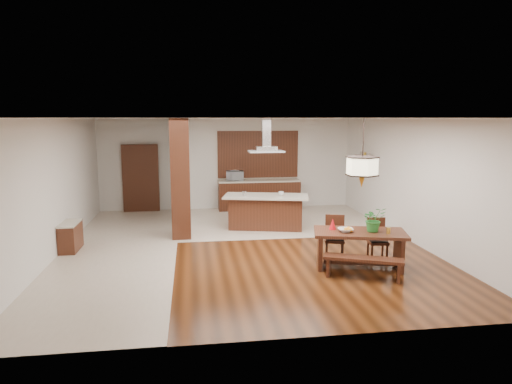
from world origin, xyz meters
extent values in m
plane|color=#361909|center=(0.00, 0.00, 0.00)|extent=(9.00, 9.00, 0.00)
cube|color=white|center=(0.00, 0.00, 2.90)|extent=(8.00, 9.00, 0.04)
cube|color=silver|center=(0.00, 4.50, 1.45)|extent=(8.00, 0.04, 2.90)
cube|color=silver|center=(0.00, -4.50, 1.45)|extent=(8.00, 0.04, 2.90)
cube|color=silver|center=(-4.00, 0.00, 1.45)|extent=(0.04, 9.00, 2.90)
cube|color=silver|center=(4.00, 0.00, 1.45)|extent=(0.04, 9.00, 2.90)
cube|color=beige|center=(-2.75, 0.00, 0.01)|extent=(2.50, 9.00, 0.01)
cube|color=beige|center=(1.25, 2.50, 0.01)|extent=(5.50, 4.00, 0.01)
cube|color=#432710|center=(0.00, 0.00, 2.88)|extent=(8.00, 9.00, 0.02)
cube|color=#32180E|center=(-1.40, 1.20, 1.45)|extent=(0.45, 1.00, 2.90)
cube|color=silver|center=(-1.40, 3.30, 1.45)|extent=(0.18, 2.40, 2.90)
cube|color=#32180E|center=(-3.81, 0.20, 0.32)|extent=(0.37, 0.88, 0.63)
cube|color=#32180E|center=(-2.70, 4.40, 1.05)|extent=(1.10, 0.20, 2.10)
cube|color=#32180E|center=(1.00, 4.20, 0.45)|extent=(2.60, 0.60, 0.90)
cube|color=beige|center=(1.00, 4.20, 0.92)|extent=(2.60, 0.62, 0.05)
cube|color=#A25930|center=(1.00, 4.46, 1.75)|extent=(2.60, 0.08, 1.50)
cube|color=#32180E|center=(3.87, 2.60, 1.40)|extent=(0.26, 0.90, 0.04)
cube|color=#32180E|center=(3.87, 2.60, 1.80)|extent=(0.26, 0.90, 0.04)
cube|color=#32180E|center=(2.07, -1.82, 0.70)|extent=(1.91, 1.27, 0.06)
cube|color=#32180E|center=(1.34, -1.64, 0.34)|extent=(0.25, 0.70, 0.67)
cube|color=#32180E|center=(2.81, -2.01, 0.34)|extent=(0.25, 0.70, 0.67)
imported|color=#28782D|center=(2.33, -1.87, 0.97)|extent=(0.46, 0.40, 0.48)
imported|color=beige|center=(1.78, -1.83, 0.77)|extent=(0.30, 0.30, 0.07)
cone|color=red|center=(1.60, -1.60, 0.84)|extent=(0.17, 0.17, 0.21)
cylinder|color=gold|center=(2.55, -2.05, 0.78)|extent=(0.08, 0.08, 0.11)
cube|color=#32180E|center=(0.79, 1.58, 0.43)|extent=(2.02, 1.14, 0.86)
cube|color=beige|center=(0.79, 1.53, 0.88)|extent=(2.35, 1.44, 0.05)
imported|color=silver|center=(1.17, 1.46, 0.96)|extent=(0.16, 0.16, 0.11)
imported|color=silver|center=(0.22, 4.19, 1.10)|extent=(0.57, 0.41, 0.30)
camera|label=1|loc=(-1.14, -10.05, 2.89)|focal=32.00mm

